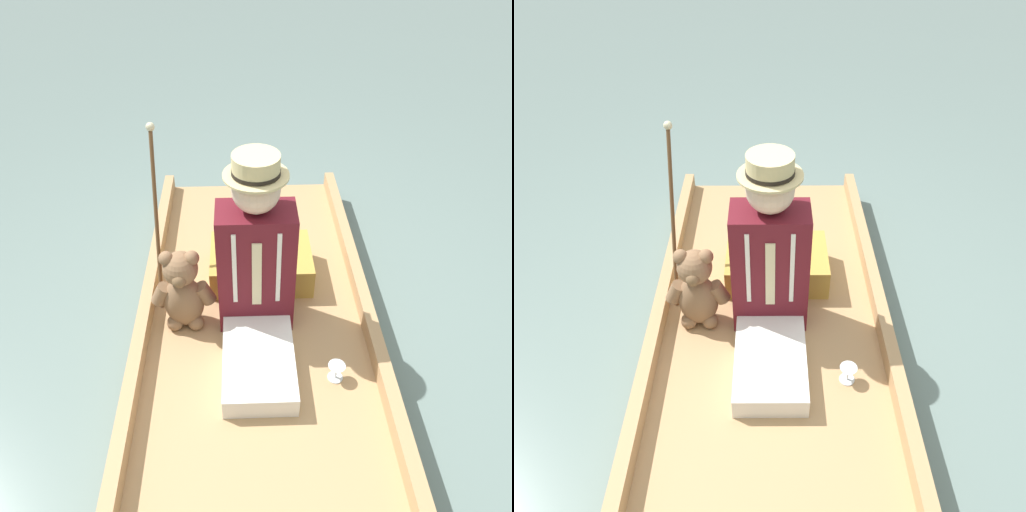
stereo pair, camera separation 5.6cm
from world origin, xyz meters
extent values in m
plane|color=slate|center=(0.00, 0.00, 0.00)|extent=(16.00, 16.00, 0.00)
cube|color=tan|center=(0.00, 0.00, 0.05)|extent=(1.19, 2.84, 0.11)
cube|color=tan|center=(-0.56, 0.00, 0.16)|extent=(0.06, 2.84, 0.10)
cube|color=tan|center=(0.56, 0.00, 0.16)|extent=(0.06, 2.84, 0.10)
cube|color=#B7933D|center=(-0.04, -0.44, 0.20)|extent=(0.55, 0.39, 0.18)
cube|color=white|center=(0.00, 0.23, 0.16)|extent=(0.33, 0.49, 0.11)
cube|color=#5B141E|center=(0.00, -0.13, 0.44)|extent=(0.36, 0.21, 0.66)
cube|color=beige|center=(0.00, -0.02, 0.49)|extent=(0.04, 0.01, 0.36)
cube|color=white|center=(-0.10, -0.02, 0.52)|extent=(0.02, 0.01, 0.40)
cube|color=white|center=(0.10, -0.02, 0.52)|extent=(0.02, 0.01, 0.40)
sphere|color=beige|center=(0.00, -0.13, 0.88)|extent=(0.21, 0.21, 0.21)
cylinder|color=#CCB77F|center=(0.00, -0.13, 0.95)|extent=(0.28, 0.28, 0.01)
cylinder|color=#CCB77F|center=(0.00, -0.13, 1.00)|extent=(0.20, 0.20, 0.09)
cylinder|color=black|center=(0.00, -0.13, 0.96)|extent=(0.21, 0.21, 0.02)
ellipsoid|color=#846042|center=(0.36, -0.10, 0.25)|extent=(0.20, 0.16, 0.29)
sphere|color=#846042|center=(0.36, -0.10, 0.47)|extent=(0.17, 0.17, 0.17)
sphere|color=brown|center=(0.36, -0.03, 0.46)|extent=(0.07, 0.07, 0.07)
sphere|color=#846042|center=(0.30, -0.10, 0.53)|extent=(0.07, 0.07, 0.07)
sphere|color=#846042|center=(0.42, -0.10, 0.53)|extent=(0.07, 0.07, 0.07)
cylinder|color=#846042|center=(0.25, -0.10, 0.31)|extent=(0.11, 0.07, 0.13)
cylinder|color=#846042|center=(0.46, -0.10, 0.31)|extent=(0.11, 0.07, 0.13)
sphere|color=#846042|center=(0.30, -0.06, 0.15)|extent=(0.08, 0.08, 0.08)
sphere|color=#846042|center=(0.41, -0.06, 0.15)|extent=(0.08, 0.08, 0.08)
cylinder|color=silver|center=(-0.35, 0.28, 0.11)|extent=(0.07, 0.07, 0.01)
cylinder|color=silver|center=(-0.35, 0.28, 0.14)|extent=(0.01, 0.01, 0.05)
cone|color=silver|center=(-0.35, 0.28, 0.18)|extent=(0.08, 0.08, 0.04)
cylinder|color=brown|center=(0.49, -0.40, 0.53)|extent=(0.02, 0.40, 0.85)
sphere|color=beige|center=(0.49, -0.59, 0.95)|extent=(0.04, 0.04, 0.04)
camera|label=1|loc=(0.06, 1.68, 2.00)|focal=35.00mm
camera|label=2|loc=(0.01, 1.68, 2.00)|focal=35.00mm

